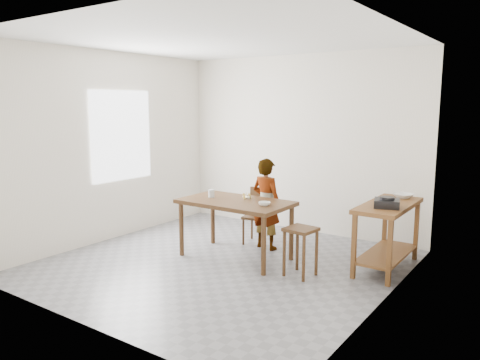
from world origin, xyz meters
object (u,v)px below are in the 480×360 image
Objects in this scene: dining_table at (236,229)px; dining_chair at (258,216)px; child at (266,204)px; prep_counter at (387,236)px; stool at (300,252)px.

dining_table is 1.81× the size of dining_chair.
dining_chair is (-0.22, 0.15, -0.23)m from child.
prep_counter reaches higher than stool.
child is at bearing -175.02° from prep_counter.
dining_chair is 1.36m from stool.
child is 2.19× the size of stool.
prep_counter is 1.83m from dining_chair.
stool is at bearing 149.83° from child.
child reaches higher than dining_chair.
dining_table is at bearing -92.76° from dining_chair.
stool is (1.09, -0.81, -0.10)m from dining_chair.
dining_table is 1.13× the size of child.
dining_table is 1.86m from prep_counter.
child is (0.12, 0.56, 0.25)m from dining_table.
dining_table is 0.71m from dining_chair.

